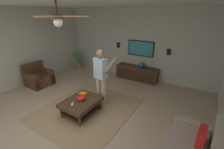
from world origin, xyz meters
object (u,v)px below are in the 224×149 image
object	(u,v)px
armchair	(39,78)
wall_speaker_right	(118,45)
potted_plant_tall	(79,58)
bowl	(81,98)
ceiling_fan	(58,18)
tv	(141,48)
person_standing	(101,74)
remote_white	(72,104)
coffee_table	(81,104)
book	(83,94)
vase_round	(141,65)
media_console	(137,73)
wall_speaker_left	(169,52)

from	to	relation	value
armchair	wall_speaker_right	size ratio (longest dim) A/B	3.73
potted_plant_tall	bowl	bearing A→B (deg)	-135.46
wall_speaker_right	ceiling_fan	distance (m)	4.08
tv	ceiling_fan	bearing A→B (deg)	-1.41
person_standing	remote_white	xyz separation A→B (m)	(-0.99, 0.20, -0.52)
coffee_table	book	distance (m)	0.35
potted_plant_tall	vase_round	world-z (taller)	potted_plant_tall
armchair	media_console	xyz separation A→B (m)	(2.45, -2.94, -0.00)
tv	bowl	distance (m)	3.25
remote_white	vase_round	distance (m)	3.26
media_console	tv	size ratio (longest dim) A/B	1.59
tv	wall_speaker_right	size ratio (longest dim) A/B	4.85
person_standing	wall_speaker_right	distance (m)	2.62
wall_speaker_right	book	bearing A→B (deg)	-169.79
person_standing	vase_round	xyz separation A→B (m)	(2.21, -0.35, -0.27)
wall_speaker_right	wall_speaker_left	bearing A→B (deg)	-90.00
media_console	book	size ratio (longest dim) A/B	7.73
book	potted_plant_tall	bearing A→B (deg)	-47.96
bowl	book	xyz separation A→B (m)	(0.24, 0.15, -0.04)
media_console	potted_plant_tall	xyz separation A→B (m)	(-0.21, 2.99, 0.25)
bowl	ceiling_fan	xyz separation A→B (m)	(-0.64, -0.26, 2.00)
remote_white	vase_round	world-z (taller)	vase_round
armchair	potted_plant_tall	bearing A→B (deg)	91.74
book	bowl	bearing A→B (deg)	118.18
remote_white	ceiling_fan	bearing A→B (deg)	-176.64
coffee_table	vase_round	distance (m)	3.00
media_console	bowl	distance (m)	2.92
person_standing	remote_white	size ratio (longest dim) A/B	10.93
armchair	vase_round	distance (m)	3.98
tv	bowl	xyz separation A→B (m)	(-3.14, 0.35, -0.80)
media_console	ceiling_fan	size ratio (longest dim) A/B	1.42
wall_speaker_right	ceiling_fan	size ratio (longest dim) A/B	0.18
potted_plant_tall	remote_white	bearing A→B (deg)	-138.79
tv	potted_plant_tall	distance (m)	3.11
media_console	potted_plant_tall	size ratio (longest dim) A/B	2.01
armchair	person_standing	size ratio (longest dim) A/B	0.50
media_console	person_standing	world-z (taller)	person_standing
media_console	book	xyz separation A→B (m)	(-2.65, 0.50, 0.14)
person_standing	bowl	xyz separation A→B (m)	(-0.70, 0.17, -0.48)
wall_speaker_left	vase_round	bearing A→B (deg)	104.75
armchair	bowl	bearing A→B (deg)	-9.32
person_standing	book	distance (m)	0.75
remote_white	ceiling_fan	xyz separation A→B (m)	(-0.34, -0.29, 2.04)
tv	remote_white	distance (m)	3.55
potted_plant_tall	coffee_table	bearing A→B (deg)	-135.56
remote_white	book	bearing A→B (deg)	-23.74
coffee_table	wall_speaker_right	xyz separation A→B (m)	(3.18, 0.69, 0.99)
person_standing	coffee_table	bearing A→B (deg)	178.27
tv	person_standing	distance (m)	2.47
bowl	ceiling_fan	world-z (taller)	ceiling_fan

